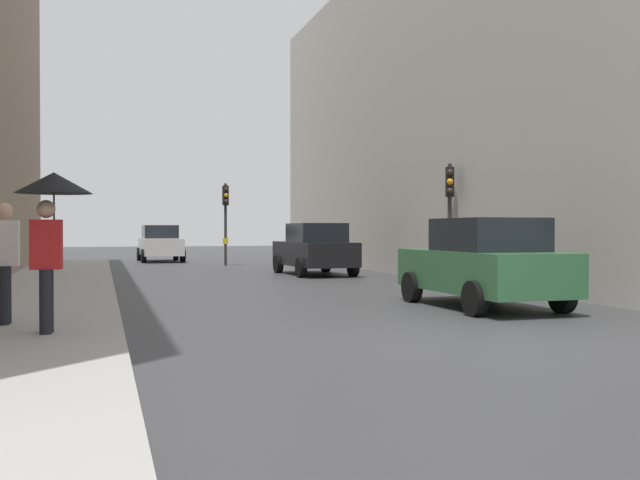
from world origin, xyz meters
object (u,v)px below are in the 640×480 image
at_px(car_white_compact, 160,243).
at_px(pedestrian_with_black_backpack, 1,255).
at_px(traffic_light_far_median, 226,209).
at_px(car_green_estate, 483,263).
at_px(car_dark_suv, 315,249).
at_px(pedestrian_with_umbrella, 52,207).
at_px(traffic_light_mid_street, 450,201).

xyz_separation_m(car_white_compact, pedestrian_with_black_backpack, (-4.13, -24.63, 0.29)).
relative_size(traffic_light_far_median, pedestrian_with_black_backpack, 2.00).
bearing_deg(car_white_compact, pedestrian_with_black_backpack, -99.51).
relative_size(car_green_estate, pedestrian_with_black_backpack, 2.38).
distance_m(car_white_compact, car_dark_suv, 12.97).
bearing_deg(car_white_compact, traffic_light_far_median, -64.33).
xyz_separation_m(car_white_compact, pedestrian_with_umbrella, (-3.36, -25.80, 0.96)).
bearing_deg(traffic_light_far_median, pedestrian_with_umbrella, -105.41).
xyz_separation_m(traffic_light_mid_street, car_white_compact, (-6.72, 17.44, -1.48)).
distance_m(car_white_compact, car_green_estate, 23.73).
xyz_separation_m(car_white_compact, car_dark_suv, (4.25, -12.26, 0.00)).
height_order(traffic_light_mid_street, pedestrian_with_black_backpack, traffic_light_mid_street).
xyz_separation_m(traffic_light_mid_street, pedestrian_with_black_backpack, (-10.84, -7.19, -1.19)).
height_order(traffic_light_far_median, car_dark_suv, traffic_light_far_median).
height_order(car_green_estate, pedestrian_with_umbrella, pedestrian_with_umbrella).
relative_size(car_dark_suv, pedestrian_with_black_backpack, 2.41).
xyz_separation_m(traffic_light_far_median, car_dark_suv, (1.86, -7.29, -1.56)).
distance_m(car_dark_suv, pedestrian_with_black_backpack, 14.95).
relative_size(car_white_compact, pedestrian_with_umbrella, 1.98).
bearing_deg(car_dark_suv, car_white_compact, 109.12).
xyz_separation_m(traffic_light_far_median, pedestrian_with_umbrella, (-5.75, -20.84, -0.60)).
bearing_deg(pedestrian_with_black_backpack, traffic_light_mid_street, 33.54).
xyz_separation_m(car_white_compact, car_green_estate, (4.49, -23.30, 0.00)).
height_order(traffic_light_far_median, car_white_compact, traffic_light_far_median).
bearing_deg(car_green_estate, traffic_light_far_median, 96.53).
relative_size(traffic_light_far_median, pedestrian_with_umbrella, 1.65).
bearing_deg(traffic_light_far_median, car_green_estate, -83.47).
distance_m(traffic_light_mid_street, car_white_compact, 18.75).
height_order(traffic_light_far_median, pedestrian_with_black_backpack, traffic_light_far_median).
distance_m(car_white_compact, pedestrian_with_black_backpack, 24.98).
bearing_deg(traffic_light_far_median, pedestrian_with_black_backpack, -108.32).
height_order(pedestrian_with_umbrella, pedestrian_with_black_backpack, pedestrian_with_umbrella).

